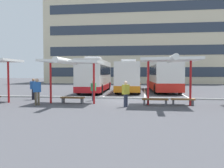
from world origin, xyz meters
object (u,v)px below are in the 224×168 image
object	(u,v)px
bench_1	(73,99)
waiting_shelter_2	(170,61)
waiting_shelter_1	(71,63)
bench_3	(183,100)
waiting_passenger_0	(126,92)
bench_2	(155,100)
waiting_passenger_2	(93,89)
waiting_passenger_3	(34,87)
coach_bus_2	(162,76)
waiting_passenger_1	(37,90)
coach_bus_0	(95,76)
coach_bus_1	(129,77)

from	to	relation	value
bench_1	waiting_shelter_2	world-z (taller)	waiting_shelter_2
waiting_shelter_1	bench_3	xyz separation A→B (m)	(7.44, 0.30, -2.48)
bench_3	waiting_passenger_0	world-z (taller)	waiting_passenger_0
bench_2	waiting_passenger_2	world-z (taller)	waiting_passenger_2
waiting_passenger_3	waiting_shelter_2	bearing A→B (deg)	-12.21
coach_bus_2	waiting_passenger_0	world-z (taller)	coach_bus_2
bench_3	waiting_passenger_1	size ratio (longest dim) A/B	0.88
bench_2	waiting_passenger_0	bearing A→B (deg)	-150.53
bench_2	waiting_passenger_3	size ratio (longest dim) A/B	1.01
bench_3	bench_2	bearing A→B (deg)	-172.53
coach_bus_0	waiting_passenger_2	xyz separation A→B (m)	(1.60, -8.63, -0.93)
coach_bus_0	bench_3	xyz separation A→B (m)	(7.91, -10.38, -1.48)
bench_2	coach_bus_0	bearing A→B (deg)	119.94
waiting_passenger_1	waiting_passenger_3	world-z (taller)	waiting_passenger_1
coach_bus_2	waiting_passenger_0	xyz separation A→B (m)	(-3.22, -13.77, -0.86)
waiting_shelter_1	waiting_passenger_3	bearing A→B (deg)	150.07
bench_3	bench_1	bearing A→B (deg)	179.57
waiting_passenger_1	coach_bus_0	bearing A→B (deg)	82.47
bench_2	bench_1	bearing A→B (deg)	177.04
coach_bus_0	waiting_passenger_3	size ratio (longest dim) A/B	6.22
bench_2	waiting_passenger_1	bearing A→B (deg)	-172.70
bench_3	waiting_passenger_1	distance (m)	9.55
coach_bus_0	waiting_passenger_2	distance (m)	8.83
waiting_shelter_1	waiting_passenger_3	world-z (taller)	waiting_shelter_1
coach_bus_1	waiting_passenger_2	size ratio (longest dim) A/B	6.63
coach_bus_1	coach_bus_2	size ratio (longest dim) A/B	0.87
coach_bus_2	waiting_shelter_1	distance (m)	14.63
coach_bus_1	waiting_passenger_2	distance (m)	9.90
coach_bus_1	waiting_passenger_2	world-z (taller)	coach_bus_1
coach_bus_2	waiting_shelter_2	size ratio (longest dim) A/B	2.42
waiting_shelter_2	waiting_passenger_3	xyz separation A→B (m)	(-10.26, 2.22, -1.93)
waiting_passenger_0	waiting_passenger_3	xyz separation A→B (m)	(-7.52, 3.12, 0.05)
bench_3	waiting_passenger_3	size ratio (longest dim) A/B	0.92
waiting_shelter_1	waiting_shelter_2	distance (m)	6.54
bench_3	waiting_passenger_2	world-z (taller)	waiting_passenger_2
bench_1	waiting_passenger_2	world-z (taller)	waiting_passenger_2
waiting_passenger_1	bench_1	bearing A→B (deg)	32.40
bench_2	bench_3	world-z (taller)	same
coach_bus_2	waiting_passenger_2	world-z (taller)	coach_bus_2
bench_3	waiting_shelter_1	bearing A→B (deg)	-177.71
bench_1	waiting_passenger_1	distance (m)	2.47
coach_bus_2	coach_bus_0	bearing A→B (deg)	-164.18
coach_bus_1	waiting_passenger_3	size ratio (longest dim) A/B	6.13
waiting_shelter_2	waiting_passenger_0	size ratio (longest dim) A/B	3.03
coach_bus_2	waiting_passenger_3	world-z (taller)	coach_bus_2
coach_bus_2	bench_1	bearing A→B (deg)	-119.44
bench_2	bench_3	bearing A→B (deg)	7.47
coach_bus_0	waiting_shelter_1	world-z (taller)	coach_bus_0
waiting_passenger_2	waiting_passenger_3	world-z (taller)	waiting_passenger_3
bench_3	waiting_passenger_1	xyz separation A→B (m)	(-9.45, -1.22, 0.69)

